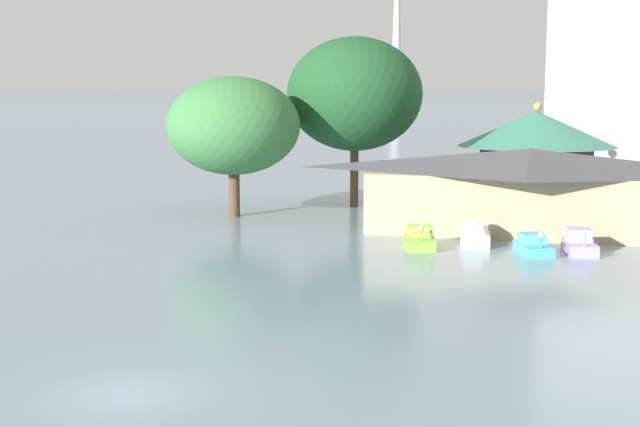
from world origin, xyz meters
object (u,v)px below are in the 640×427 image
shoreline_tree_tall_left (233,126)px  green_roof_pavilion (536,148)px  pedal_boat_lavender (580,244)px  boathouse (529,188)px  pedal_boat_white (475,236)px  pedal_boat_lime (419,240)px  shoreline_tree_mid (355,94)px  pedal_boat_cyan (533,246)px

shoreline_tree_tall_left → green_roof_pavilion: bearing=35.6°
pedal_boat_lavender → boathouse: 7.80m
pedal_boat_white → pedal_boat_lavender: 5.89m
pedal_boat_lime → shoreline_tree_tall_left: 18.00m
pedal_boat_lime → shoreline_tree_tall_left: (-14.35, 9.21, 5.76)m
boathouse → shoreline_tree_tall_left: (-20.00, 1.62, 3.55)m
pedal_boat_white → green_roof_pavilion: 21.90m
pedal_boat_lavender → shoreline_tree_tall_left: size_ratio=0.33×
pedal_boat_white → shoreline_tree_mid: (-10.27, 13.99, 7.87)m
pedal_boat_cyan → shoreline_tree_tall_left: size_ratio=0.33×
pedal_boat_lime → pedal_boat_lavender: 8.70m
pedal_boat_cyan → shoreline_tree_mid: 22.59m
pedal_boat_white → shoreline_tree_tall_left: size_ratio=0.30×
shoreline_tree_tall_left → pedal_boat_lime: bearing=-32.7°
green_roof_pavilion → boathouse: bearing=-90.0°
pedal_boat_cyan → pedal_boat_lavender: pedal_boat_lavender is taller
pedal_boat_lime → pedal_boat_lavender: pedal_boat_lime is taller
pedal_boat_cyan → green_roof_pavilion: size_ratio=0.26×
pedal_boat_lime → shoreline_tree_mid: (-7.34, 16.07, 7.87)m
pedal_boat_lime → green_roof_pavilion: green_roof_pavilion is taller
pedal_boat_lime → green_roof_pavilion: 24.45m
pedal_boat_lime → boathouse: boathouse is taller
shoreline_tree_mid → green_roof_pavilion: bearing=29.8°
pedal_boat_white → pedal_boat_lavender: size_ratio=0.92×
pedal_boat_white → pedal_boat_lavender: (5.74, -1.34, 0.02)m
pedal_boat_cyan → shoreline_tree_mid: size_ratio=0.25×
pedal_boat_cyan → shoreline_tree_mid: bearing=-159.4°
pedal_boat_white → shoreline_tree_mid: size_ratio=0.23×
pedal_boat_lime → green_roof_pavilion: bearing=153.6°
pedal_boat_cyan → boathouse: 8.09m
pedal_boat_lime → shoreline_tree_mid: size_ratio=0.22×
pedal_boat_white → shoreline_tree_mid: 19.06m
pedal_boat_white → pedal_boat_cyan: bearing=51.2°
pedal_boat_lavender → boathouse: (-3.01, 6.85, 2.19)m
pedal_boat_cyan → green_roof_pavilion: 23.95m
pedal_boat_lime → shoreline_tree_tall_left: shoreline_tree_tall_left is taller
pedal_boat_lime → boathouse: bearing=130.4°
pedal_boat_lavender → shoreline_tree_mid: 23.51m
green_roof_pavilion → pedal_boat_lime: bearing=-103.5°
boathouse → pedal_boat_white: bearing=-116.3°
pedal_boat_lime → pedal_boat_white: size_ratio=0.96×
pedal_boat_lime → pedal_boat_cyan: bearing=75.7°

